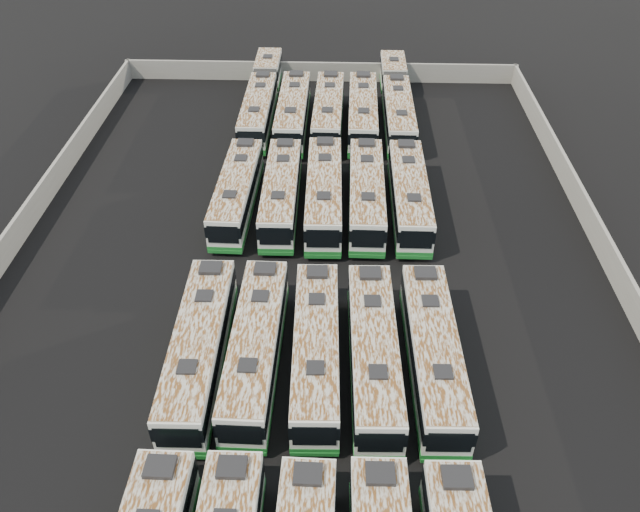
% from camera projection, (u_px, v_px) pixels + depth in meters
% --- Properties ---
extents(ground, '(140.00, 140.00, 0.00)m').
position_uv_depth(ground, '(303.00, 288.00, 44.60)').
color(ground, black).
rests_on(ground, ground).
extents(perimeter_wall, '(45.20, 73.20, 2.20)m').
position_uv_depth(perimeter_wall, '(303.00, 276.00, 43.91)').
color(perimeter_wall, gray).
rests_on(perimeter_wall, ground).
extents(bus_midfront_far_left, '(2.98, 13.25, 3.73)m').
position_uv_depth(bus_midfront_far_left, '(199.00, 348.00, 37.52)').
color(bus_midfront_far_left, silver).
rests_on(bus_midfront_far_left, ground).
extents(bus_midfront_left, '(2.96, 13.01, 3.66)m').
position_uv_depth(bus_midfront_left, '(256.00, 347.00, 37.63)').
color(bus_midfront_left, silver).
rests_on(bus_midfront_left, ground).
extents(bus_midfront_center, '(2.99, 12.80, 3.59)m').
position_uv_depth(bus_midfront_center, '(316.00, 350.00, 37.52)').
color(bus_midfront_center, silver).
rests_on(bus_midfront_center, ground).
extents(bus_midfront_right, '(3.04, 13.05, 3.66)m').
position_uv_depth(bus_midfront_right, '(374.00, 353.00, 37.26)').
color(bus_midfront_right, silver).
rests_on(bus_midfront_right, ground).
extents(bus_midfront_far_right, '(2.99, 13.04, 3.66)m').
position_uv_depth(bus_midfront_far_right, '(433.00, 353.00, 37.27)').
color(bus_midfront_far_right, silver).
rests_on(bus_midfront_far_right, ground).
extents(bus_midback_far_left, '(2.99, 12.77, 3.58)m').
position_uv_depth(bus_midback_far_left, '(237.00, 192.00, 51.05)').
color(bus_midback_far_left, silver).
rests_on(bus_midback_far_left, ground).
extents(bus_midback_left, '(2.83, 12.85, 3.62)m').
position_uv_depth(bus_midback_left, '(281.00, 192.00, 50.92)').
color(bus_midback_left, silver).
rests_on(bus_midback_left, ground).
extents(bus_midback_center, '(2.98, 13.33, 3.75)m').
position_uv_depth(bus_midback_center, '(324.00, 193.00, 50.75)').
color(bus_midback_center, silver).
rests_on(bus_midback_center, ground).
extents(bus_midback_right, '(2.91, 13.11, 3.69)m').
position_uv_depth(bus_midback_right, '(367.00, 194.00, 50.72)').
color(bus_midback_right, silver).
rests_on(bus_midback_right, ground).
extents(bus_midback_far_right, '(2.79, 13.03, 3.67)m').
position_uv_depth(bus_midback_far_right, '(409.00, 195.00, 50.62)').
color(bus_midback_far_right, silver).
rests_on(bus_midback_far_right, ground).
extents(bus_back_far_left, '(2.71, 19.85, 3.60)m').
position_uv_depth(bus_back_far_left, '(262.00, 97.00, 65.14)').
color(bus_back_far_left, silver).
rests_on(bus_back_far_left, ground).
extents(bus_back_left, '(2.87, 13.27, 3.74)m').
position_uv_depth(bus_back_left, '(293.00, 112.00, 62.17)').
color(bus_back_left, silver).
rests_on(bus_back_left, ground).
extents(bus_back_center, '(3.04, 13.13, 3.69)m').
position_uv_depth(bus_back_center, '(328.00, 112.00, 62.26)').
color(bus_back_center, silver).
rests_on(bus_back_center, ground).
extents(bus_back_right, '(3.01, 13.21, 3.71)m').
position_uv_depth(bus_back_right, '(363.00, 113.00, 62.10)').
color(bus_back_right, silver).
rests_on(bus_back_right, ground).
extents(bus_back_far_right, '(2.77, 19.80, 3.59)m').
position_uv_depth(bus_back_far_right, '(397.00, 100.00, 64.57)').
color(bus_back_far_right, silver).
rests_on(bus_back_far_right, ground).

